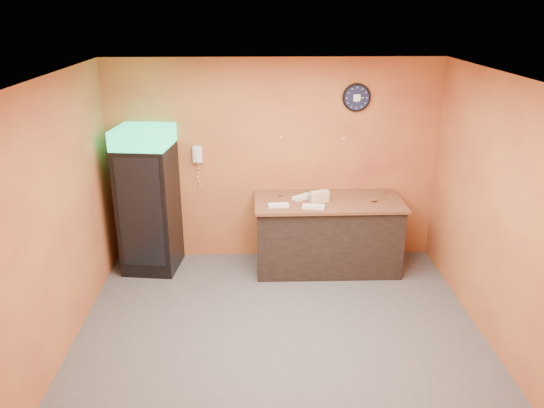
{
  "coord_description": "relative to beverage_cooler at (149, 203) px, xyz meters",
  "views": [
    {
      "loc": [
        -0.24,
        -5.01,
        3.43
      ],
      "look_at": [
        -0.07,
        0.6,
        1.31
      ],
      "focal_mm": 35.0,
      "sensor_mm": 36.0,
      "label": 1
    }
  ],
  "objects": [
    {
      "name": "right_wall",
      "position": [
        3.92,
        -1.61,
        0.44
      ],
      "size": [
        0.02,
        4.0,
        2.8
      ],
      "primitive_type": "cube",
      "color": "#C87A38",
      "rests_on": "floor"
    },
    {
      "name": "wrapped_sandwich_mid",
      "position": [
        2.16,
        -0.34,
        0.05
      ],
      "size": [
        0.3,
        0.16,
        0.04
      ],
      "primitive_type": "cube",
      "rotation": [
        0.0,
        0.0,
        -0.19
      ],
      "color": "white",
      "rests_on": "butcher_paper"
    },
    {
      "name": "wall_phone",
      "position": [
        0.64,
        0.34,
        0.57
      ],
      "size": [
        0.12,
        0.11,
        0.23
      ],
      "color": "white",
      "rests_on": "back_wall"
    },
    {
      "name": "sub_roll_stack",
      "position": [
        2.26,
        -0.12,
        0.11
      ],
      "size": [
        0.26,
        0.17,
        0.16
      ],
      "rotation": [
        0.0,
        0.0,
        0.37
      ],
      "color": "beige",
      "rests_on": "butcher_paper"
    },
    {
      "name": "left_wall",
      "position": [
        -0.58,
        -1.61,
        0.44
      ],
      "size": [
        0.02,
        4.0,
        2.8
      ],
      "primitive_type": "cube",
      "color": "#C87A38",
      "rests_on": "floor"
    },
    {
      "name": "prep_counter",
      "position": [
        2.39,
        -0.03,
        -0.49
      ],
      "size": [
        1.91,
        0.85,
        0.96
      ],
      "primitive_type": "cube",
      "rotation": [
        0.0,
        0.0,
        -0.0
      ],
      "color": "black",
      "rests_on": "floor"
    },
    {
      "name": "wrapped_sandwich_right",
      "position": [
        2.05,
        0.02,
        0.05
      ],
      "size": [
        0.3,
        0.27,
        0.04
      ],
      "primitive_type": "cube",
      "rotation": [
        0.0,
        0.0,
        0.68
      ],
      "color": "white",
      "rests_on": "butcher_paper"
    },
    {
      "name": "kitchen_tool",
      "position": [
        2.14,
        -0.04,
        0.06
      ],
      "size": [
        0.06,
        0.06,
        0.06
      ],
      "primitive_type": "cylinder",
      "color": "silver",
      "rests_on": "butcher_paper"
    },
    {
      "name": "back_wall",
      "position": [
        1.67,
        0.39,
        0.44
      ],
      "size": [
        4.5,
        0.02,
        2.8
      ],
      "primitive_type": "cube",
      "color": "#C87A38",
      "rests_on": "floor"
    },
    {
      "name": "floor",
      "position": [
        1.67,
        -1.61,
        -0.96
      ],
      "size": [
        4.5,
        4.5,
        0.0
      ],
      "primitive_type": "plane",
      "color": "#47474C",
      "rests_on": "ground"
    },
    {
      "name": "beverage_cooler",
      "position": [
        0.0,
        0.0,
        0.0
      ],
      "size": [
        0.77,
        0.78,
        1.97
      ],
      "rotation": [
        0.0,
        0.0,
        -0.12
      ],
      "color": "black",
      "rests_on": "floor"
    },
    {
      "name": "wall_clock",
      "position": [
        2.76,
        0.36,
        1.32
      ],
      "size": [
        0.37,
        0.06,
        0.37
      ],
      "color": "black",
      "rests_on": "back_wall"
    },
    {
      "name": "butcher_paper",
      "position": [
        2.39,
        -0.03,
        0.01
      ],
      "size": [
        1.97,
        0.96,
        0.04
      ],
      "primitive_type": "cube",
      "rotation": [
        0.0,
        0.0,
        0.01
      ],
      "color": "brown",
      "rests_on": "prep_counter"
    },
    {
      "name": "wrapped_sandwich_left",
      "position": [
        1.71,
        -0.27,
        0.05
      ],
      "size": [
        0.28,
        0.13,
        0.04
      ],
      "primitive_type": "cube",
      "rotation": [
        0.0,
        0.0,
        0.09
      ],
      "color": "white",
      "rests_on": "butcher_paper"
    },
    {
      "name": "ceiling",
      "position": [
        1.67,
        -1.61,
        1.84
      ],
      "size": [
        4.5,
        4.0,
        0.02
      ],
      "primitive_type": "cube",
      "color": "white",
      "rests_on": "back_wall"
    }
  ]
}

